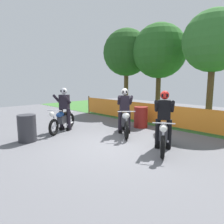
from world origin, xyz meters
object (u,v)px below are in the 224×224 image
Objects in this scene: motorcycle_third at (125,122)px; oil_drum at (141,117)px; rider_trailing at (64,107)px; motorcycle_trailing at (62,120)px; rider_lead at (164,118)px; spare_drum at (27,128)px; rider_third at (124,108)px; motorcycle_lead at (163,135)px.

oil_drum is (-0.32, 1.33, -0.02)m from motorcycle_third.
motorcycle_trailing is at bearing 0.57° from rider_trailing.
motorcycle_trailing is 1.01× the size of rider_lead.
motorcycle_third is at bearing 90.03° from rider_trailing.
spare_drum is (0.39, -1.53, -0.01)m from motorcycle_trailing.
rider_trailing is 2.39m from rider_third.
motorcycle_third is at bearing -132.54° from rider_lead.
rider_third is 1.30m from oil_drum.
spare_drum is (-1.27, -4.30, 0.00)m from oil_drum.
oil_drum is at bearing -161.01° from motorcycle_lead.
motorcycle_trailing is at bearing -101.92° from motorcycle_third.
rider_third is (1.82, 1.58, 0.50)m from motorcycle_trailing.
rider_trailing is (-0.10, 0.16, 0.47)m from motorcycle_trailing.
rider_lead and rider_third have the same top height.
motorcycle_trailing is at bearing -108.70° from motorcycle_lead.
motorcycle_trailing is at bearing -121.05° from oil_drum.
motorcycle_trailing is at bearing 104.36° from spare_drum.
oil_drum is at bearing 145.59° from motorcycle_third.
motorcycle_lead is at bearing 25.26° from rider_third.
spare_drum is at bearing -106.52° from oil_drum.
rider_trailing reaches higher than motorcycle_third.
motorcycle_third is at bearing 61.78° from spare_drum.
spare_drum is at bearing -76.04° from motorcycle_third.
motorcycle_trailing is 2.46m from rider_third.
rider_third is 1.92× the size of oil_drum.
oil_drum is 4.48m from spare_drum.
oil_drum is at bearing 117.49° from motorcycle_trailing.
rider_third is at bearing -179.49° from motorcycle_third.
motorcycle_third reaches higher than motorcycle_lead.
rider_lead is at bearing 37.35° from spare_drum.
motorcycle_lead is at bearing 69.47° from rider_trailing.
motorcycle_trailing is 1.95× the size of spare_drum.
rider_third is 3.46m from spare_drum.
motorcycle_trailing is at bearing -96.81° from rider_third.
motorcycle_lead is at bearing 34.87° from spare_drum.
motorcycle_lead is at bearing 0.57° from rider_lead.
motorcycle_third reaches higher than spare_drum.
rider_third is at bearing -139.04° from motorcycle_lead.
motorcycle_third is 0.93× the size of rider_third.
rider_third is at bearing -82.63° from oil_drum.
spare_drum is (-1.59, -2.96, -0.02)m from motorcycle_third.
rider_trailing is 1.00× the size of rider_third.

